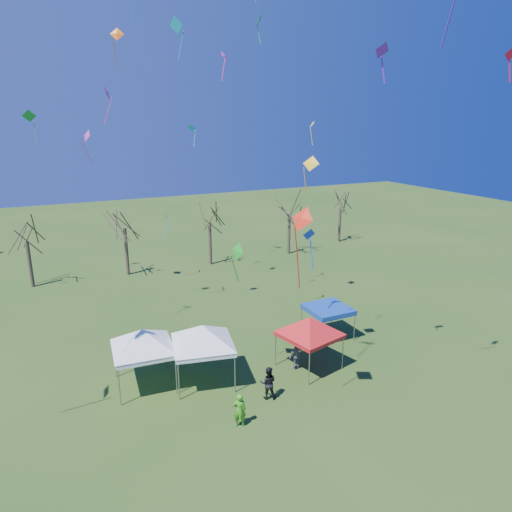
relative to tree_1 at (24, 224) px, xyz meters
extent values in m
plane|color=#264B18|center=(10.77, -24.65, -5.79)|extent=(140.00, 140.00, 0.00)
cylinder|color=#3D2D21|center=(0.00, 0.00, -3.65)|extent=(0.32, 0.32, 4.28)
cylinder|color=#3D2D21|center=(8.40, -0.27, -3.47)|extent=(0.32, 0.32, 4.64)
cylinder|color=#3D2D21|center=(16.80, -0.60, -3.55)|extent=(0.32, 0.32, 4.49)
cylinder|color=#3D2D21|center=(26.12, -0.65, -3.56)|extent=(0.32, 0.32, 4.47)
cylinder|color=#3D2D21|center=(34.49, 1.42, -3.68)|extent=(0.32, 0.32, 4.23)
cylinder|color=gray|center=(3.91, -21.84, -4.73)|extent=(0.06, 0.06, 2.12)
cylinder|color=gray|center=(4.16, -18.89, -4.73)|extent=(0.06, 0.06, 2.12)
cylinder|color=gray|center=(6.86, -22.09, -4.73)|extent=(0.06, 0.06, 2.12)
cylinder|color=gray|center=(7.11, -19.13, -4.73)|extent=(0.06, 0.06, 2.12)
cube|color=white|center=(5.51, -20.49, -3.55)|extent=(3.43, 3.43, 0.25)
pyramid|color=white|center=(5.51, -20.49, -2.36)|extent=(4.48, 4.48, 1.06)
cylinder|color=gray|center=(6.82, -22.69, -4.71)|extent=(0.06, 0.06, 2.16)
cylinder|color=gray|center=(7.46, -19.74, -4.71)|extent=(0.06, 0.06, 2.16)
cylinder|color=gray|center=(9.77, -23.33, -4.71)|extent=(0.06, 0.06, 2.16)
cylinder|color=gray|center=(10.41, -20.38, -4.71)|extent=(0.06, 0.06, 2.16)
cube|color=white|center=(8.62, -21.54, -3.51)|extent=(3.85, 3.85, 0.26)
pyramid|color=white|center=(8.62, -21.54, -2.30)|extent=(4.47, 4.47, 1.08)
cylinder|color=gray|center=(13.78, -24.49, -4.78)|extent=(0.06, 0.06, 2.02)
cylinder|color=gray|center=(13.13, -21.74, -4.78)|extent=(0.06, 0.06, 2.02)
cylinder|color=gray|center=(16.54, -23.85, -4.78)|extent=(0.06, 0.06, 2.02)
cylinder|color=gray|center=(15.89, -21.09, -4.78)|extent=(0.06, 0.06, 2.02)
cube|color=red|center=(14.83, -22.79, -3.65)|extent=(3.64, 3.64, 0.24)
pyramid|color=red|center=(14.83, -22.79, -2.52)|extent=(4.18, 4.18, 1.01)
cylinder|color=gray|center=(16.89, -21.15, -4.87)|extent=(0.06, 0.06, 1.85)
cylinder|color=gray|center=(16.90, -18.56, -4.87)|extent=(0.06, 0.06, 1.85)
cylinder|color=gray|center=(19.47, -21.15, -4.87)|extent=(0.06, 0.06, 1.85)
cylinder|color=gray|center=(19.48, -18.57, -4.87)|extent=(0.06, 0.06, 1.85)
cube|color=#0E3693|center=(18.19, -19.86, -3.83)|extent=(2.78, 2.78, 0.22)
cube|color=#0E3693|center=(18.19, -19.86, -3.67)|extent=(2.78, 2.78, 0.11)
imported|color=slate|center=(14.05, -22.64, -4.92)|extent=(1.08, 0.58, 1.75)
imported|color=green|center=(8.84, -26.06, -4.92)|extent=(0.74, 0.60, 1.74)
imported|color=black|center=(11.15, -24.60, -4.87)|extent=(1.11, 1.03, 1.83)
cone|color=#F937AB|center=(6.26, -10.90, 10.32)|extent=(0.80, 1.25, 1.12)
cube|color=#F937AB|center=(6.17, -11.22, 9.18)|extent=(0.68, 0.24, 1.72)
cone|color=blue|center=(16.17, -20.27, 1.80)|extent=(0.90, 0.47, 0.83)
cube|color=blue|center=(16.42, -20.27, 0.53)|extent=(0.04, 0.54, 2.11)
cone|color=#D62FA8|center=(5.40, -4.28, 7.43)|extent=(0.75, 1.11, 0.97)
cube|color=#D62FA8|center=(5.29, -3.94, 6.24)|extent=(0.73, 0.26, 1.88)
cone|color=#FF660D|center=(6.83, -12.79, 13.56)|extent=(0.93, 0.68, 0.79)
cube|color=#FF660D|center=(6.62, -12.71, 12.56)|extent=(0.22, 0.48, 1.60)
cone|color=green|center=(15.09, -15.38, 14.57)|extent=(0.86, 1.00, 0.77)
cube|color=green|center=(15.15, -15.28, 13.77)|extent=(0.25, 0.16, 1.18)
cone|color=#169233|center=(1.54, 0.38, 8.97)|extent=(1.16, 0.65, 1.05)
cube|color=#169233|center=(1.83, 0.37, 7.68)|extent=(0.06, 0.62, 2.02)
cube|color=#4917A5|center=(16.56, -29.23, 12.43)|extent=(0.05, 0.63, 2.34)
cone|color=red|center=(11.50, -26.95, 4.44)|extent=(0.99, 1.33, 1.08)
cube|color=red|center=(11.44, -26.75, 2.64)|extent=(0.46, 0.17, 3.02)
cone|color=purple|center=(16.61, -25.30, 11.69)|extent=(0.88, 0.61, 0.72)
cube|color=purple|center=(16.79, -25.29, 10.84)|extent=(0.07, 0.39, 1.28)
cone|color=yellow|center=(14.61, -22.67, 6.35)|extent=(1.00, 1.06, 0.82)
cube|color=yellow|center=(14.43, -22.44, 5.32)|extent=(0.51, 0.41, 1.62)
cone|color=#0DA6D1|center=(13.99, -4.54, 7.99)|extent=(0.86, 0.84, 0.60)
cube|color=#0DA6D1|center=(14.17, -4.70, 7.10)|extent=(0.37, 0.41, 1.43)
cone|color=#FD38C3|center=(12.19, -16.69, 12.19)|extent=(0.74, 0.71, 0.59)
cube|color=#FD38C3|center=(12.09, -16.77, 11.41)|extent=(0.22, 0.25, 1.23)
cone|color=#FFFC1A|center=(29.08, -0.01, 8.26)|extent=(0.79, 0.98, 0.74)
cube|color=#FFFC1A|center=(29.14, 0.15, 7.02)|extent=(0.37, 0.16, 2.06)
cone|color=#0DBFC7|center=(11.64, -3.41, 0.21)|extent=(0.38, 0.72, 0.69)
cube|color=#0DBFC7|center=(11.55, -3.77, -0.92)|extent=(0.75, 0.24, 1.93)
cone|color=#0B9AAC|center=(13.87, -1.84, 16.45)|extent=(1.22, 1.53, 1.45)
cube|color=#0B9AAC|center=(14.10, -2.22, 14.82)|extent=(0.80, 0.52, 2.52)
cube|color=#0ED2CF|center=(8.74, -8.97, 15.99)|extent=(0.06, 0.76, 1.89)
cone|color=green|center=(10.57, -21.98, 1.81)|extent=(0.51, 1.04, 1.00)
cube|color=green|center=(10.52, -21.75, 0.78)|extent=(0.52, 0.16, 1.57)
cone|color=red|center=(22.81, -27.33, 11.61)|extent=(0.64, 0.32, 0.61)
cube|color=red|center=(22.93, -27.36, 10.89)|extent=(0.11, 0.30, 1.13)
camera|label=1|loc=(1.26, -43.54, 8.46)|focal=32.00mm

